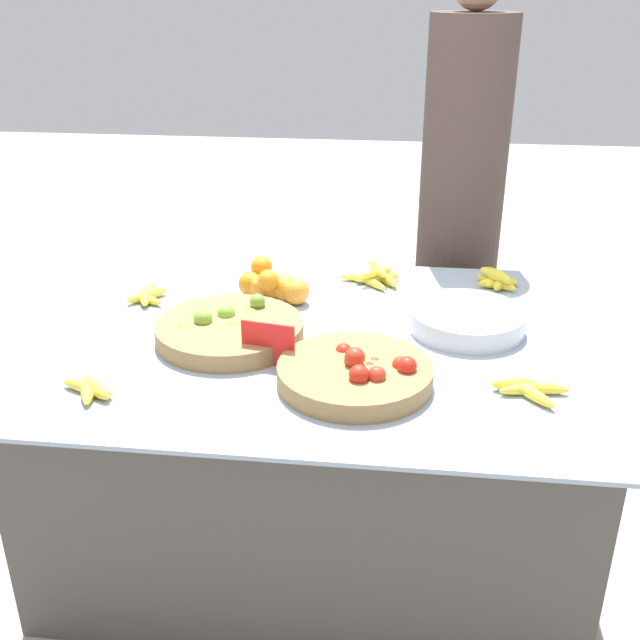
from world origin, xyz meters
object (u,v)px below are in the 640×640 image
tomato_basket (356,373)px  price_sign (268,344)px  metal_bowl (467,320)px  vendor_person (460,214)px  lime_bowl (230,330)px

tomato_basket → price_sign: bearing=162.3°
metal_bowl → price_sign: (-0.52, -0.28, 0.03)m
tomato_basket → vendor_person: vendor_person is taller
vendor_person → tomato_basket: bearing=-105.2°
tomato_basket → vendor_person: 1.14m
price_sign → lime_bowl: bearing=144.8°
lime_bowl → vendor_person: bearing=53.0°
vendor_person → lime_bowl: bearing=-127.0°
lime_bowl → vendor_person: 1.12m
price_sign → tomato_basket: bearing=-7.5°
lime_bowl → vendor_person: (0.67, 0.89, 0.10)m
tomato_basket → price_sign: 0.25m
price_sign → vendor_person: vendor_person is taller
lime_bowl → price_sign: 0.19m
price_sign → vendor_person: (0.53, 1.03, 0.06)m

